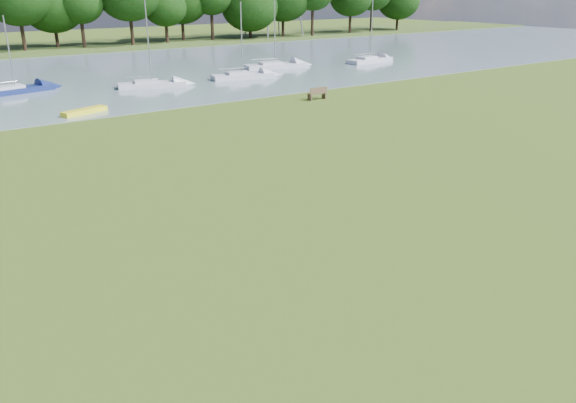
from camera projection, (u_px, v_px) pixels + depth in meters
ground at (282, 221)px, 21.61m from camera, size 220.00×220.00×0.00m
river at (33, 81)px, 53.63m from camera, size 220.00×40.00×0.10m
riverbank_bench at (317, 93)px, 44.64m from camera, size 1.64×0.55×1.00m
kayak at (84, 111)px, 39.62m from camera, size 3.44×1.89×0.34m
tree_line at (28, 2)px, 74.40m from camera, size 153.03×9.04×10.94m
sailboat_0 at (274, 64)px, 61.56m from camera, size 7.01×3.10×9.39m
sailboat_1 at (15, 88)px, 47.11m from camera, size 6.39×3.14×6.25m
sailboat_3 at (151, 83)px, 49.89m from camera, size 6.06×3.19×7.74m
sailboat_4 at (369, 59)px, 66.21m from camera, size 6.50×2.40×7.94m
sailboat_6 at (242, 74)px, 54.53m from camera, size 6.23×2.84×7.11m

